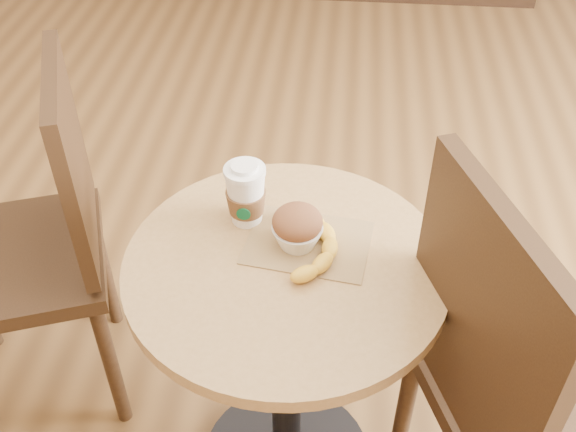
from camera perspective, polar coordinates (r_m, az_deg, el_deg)
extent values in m
plane|color=brown|center=(1.95, 2.30, -17.73)|extent=(7.00, 7.00, 0.00)
cylinder|color=black|center=(1.58, -0.14, -13.51)|extent=(0.07, 0.07, 0.72)
cylinder|color=#AA834E|center=(1.31, -0.17, -4.29)|extent=(0.63, 0.63, 0.03)
cube|color=#332112|center=(1.81, -22.13, -3.49)|extent=(0.55, 0.55, 0.04)
cylinder|color=#332112|center=(2.08, -15.36, -4.05)|extent=(0.04, 0.04, 0.48)
cylinder|color=#332112|center=(1.83, -14.78, -11.94)|extent=(0.04, 0.04, 0.48)
cube|color=#332112|center=(1.61, -17.82, 4.44)|extent=(0.17, 0.40, 0.45)
cube|color=#332112|center=(1.49, 21.02, -13.98)|extent=(0.58, 0.58, 0.05)
cylinder|color=#332112|center=(1.86, 21.12, -12.35)|extent=(0.04, 0.04, 0.51)
cylinder|color=#332112|center=(1.70, 9.87, -15.75)|extent=(0.04, 0.04, 0.51)
cube|color=#332112|center=(1.18, 15.95, -8.76)|extent=(0.18, 0.42, 0.48)
cube|color=olive|center=(1.33, 1.72, -2.26)|extent=(0.26, 0.21, 0.00)
cylinder|color=white|center=(1.31, -3.70, 3.83)|extent=(0.08, 0.08, 0.01)
cylinder|color=white|center=(1.30, -3.72, 4.17)|extent=(0.05, 0.05, 0.01)
cylinder|color=#08512C|center=(1.33, -3.79, 0.15)|extent=(0.03, 0.00, 0.03)
ellipsoid|color=brown|center=(1.29, 0.81, -0.50)|extent=(0.10, 0.10, 0.06)
ellipsoid|color=beige|center=(1.27, 0.82, 0.18)|extent=(0.04, 0.04, 0.02)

